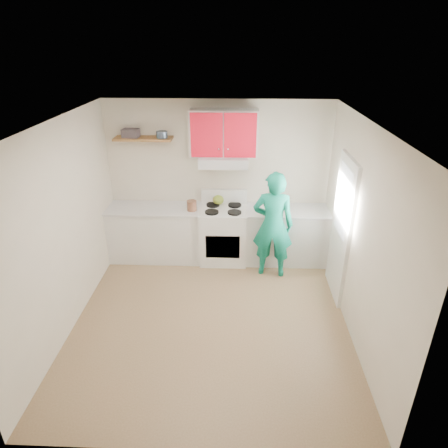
{
  "coord_description": "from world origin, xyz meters",
  "views": [
    {
      "loc": [
        0.34,
        -4.2,
        3.43
      ],
      "look_at": [
        0.15,
        0.55,
        1.15
      ],
      "focal_mm": 31.19,
      "sensor_mm": 36.0,
      "label": 1
    }
  ],
  "objects_px": {
    "person": "(273,225)",
    "stove": "(224,235)",
    "kettle": "(218,200)",
    "tin": "(162,135)",
    "crock": "(192,206)"
  },
  "relations": [
    {
      "from": "person",
      "to": "tin",
      "type": "bearing_deg",
      "value": -11.26
    },
    {
      "from": "tin",
      "to": "kettle",
      "type": "bearing_deg",
      "value": 4.25
    },
    {
      "from": "person",
      "to": "stove",
      "type": "bearing_deg",
      "value": -21.62
    },
    {
      "from": "kettle",
      "to": "person",
      "type": "xyz_separation_m",
      "value": [
        0.87,
        -0.63,
        -0.15
      ]
    },
    {
      "from": "tin",
      "to": "person",
      "type": "bearing_deg",
      "value": -18.14
    },
    {
      "from": "tin",
      "to": "stove",
      "type": "bearing_deg",
      "value": -8.7
    },
    {
      "from": "tin",
      "to": "kettle",
      "type": "distance_m",
      "value": 1.39
    },
    {
      "from": "stove",
      "to": "kettle",
      "type": "distance_m",
      "value": 0.59
    },
    {
      "from": "stove",
      "to": "tin",
      "type": "height_order",
      "value": "tin"
    },
    {
      "from": "stove",
      "to": "kettle",
      "type": "xyz_separation_m",
      "value": [
        -0.1,
        0.21,
        0.54
      ]
    },
    {
      "from": "kettle",
      "to": "crock",
      "type": "relative_size",
      "value": 1.0
    },
    {
      "from": "stove",
      "to": "tin",
      "type": "relative_size",
      "value": 5.38
    },
    {
      "from": "stove",
      "to": "crock",
      "type": "bearing_deg",
      "value": -172.84
    },
    {
      "from": "stove",
      "to": "person",
      "type": "relative_size",
      "value": 0.54
    },
    {
      "from": "stove",
      "to": "crock",
      "type": "height_order",
      "value": "crock"
    }
  ]
}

